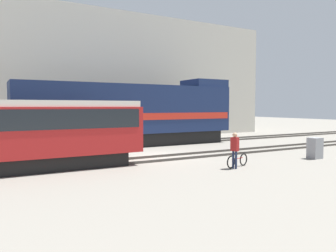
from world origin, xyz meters
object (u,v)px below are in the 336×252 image
object	(u,v)px
person	(235,147)
signal_box	(315,148)
freight_locomotive	(132,114)
bicycle	(237,161)
streetcar	(15,131)

from	to	relation	value
person	signal_box	world-z (taller)	person
freight_locomotive	bicycle	size ratio (longest dim) A/B	9.90
streetcar	signal_box	bearing A→B (deg)	-14.94
streetcar	signal_box	world-z (taller)	streetcar
streetcar	bicycle	distance (m)	10.48
freight_locomotive	person	world-z (taller)	freight_locomotive
person	freight_locomotive	bearing A→B (deg)	93.85
freight_locomotive	person	size ratio (longest dim) A/B	9.42
bicycle	signal_box	size ratio (longest dim) A/B	1.38
bicycle	person	world-z (taller)	person
signal_box	bicycle	bearing A→B (deg)	178.59
bicycle	person	distance (m)	0.88
bicycle	signal_box	world-z (taller)	signal_box
streetcar	signal_box	distance (m)	15.81
bicycle	freight_locomotive	bearing A→B (deg)	96.10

